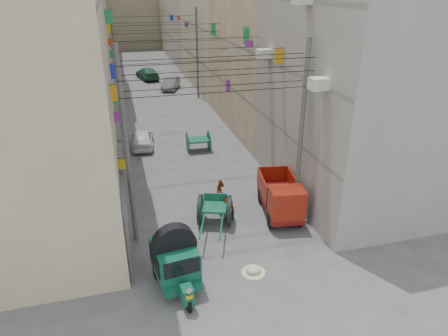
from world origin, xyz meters
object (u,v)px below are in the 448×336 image
object	(u,v)px
distant_car_grey	(171,83)
tonga_cart	(215,210)
second_cart	(198,141)
horse	(226,201)
distant_car_green	(147,73)
distant_car_white	(142,138)
auto_rickshaw	(175,259)
mini_truck	(282,201)
feed_sack	(253,269)

from	to	relation	value
distant_car_grey	tonga_cart	bearing A→B (deg)	-73.83
second_cart	horse	xyz separation A→B (m)	(-0.33, -7.99, 0.03)
distant_car_green	second_cart	bearing A→B (deg)	81.70
distant_car_white	second_cart	bearing A→B (deg)	158.62
auto_rickshaw	second_cart	xyz separation A→B (m)	(3.33, 12.19, -0.42)
tonga_cart	distant_car_green	xyz separation A→B (m)	(-0.20, 31.13, -0.09)
distant_car_white	distant_car_grey	xyz separation A→B (m)	(4.05, 15.33, 0.02)
horse	distant_car_green	world-z (taller)	horse
mini_truck	feed_sack	xyz separation A→B (m)	(-2.45, -3.29, -0.77)
auto_rickshaw	feed_sack	distance (m)	3.03
auto_rickshaw	distant_car_grey	world-z (taller)	auto_rickshaw
distant_car_white	distant_car_green	world-z (taller)	distant_car_green
tonga_cart	feed_sack	bearing A→B (deg)	-61.95
auto_rickshaw	distant_car_white	world-z (taller)	auto_rickshaw
auto_rickshaw	distant_car_grey	bearing A→B (deg)	74.80
auto_rickshaw	distant_car_white	bearing A→B (deg)	82.89
second_cart	feed_sack	bearing A→B (deg)	-90.39
second_cart	tonga_cart	bearing A→B (deg)	-95.15
mini_truck	distant_car_white	bearing A→B (deg)	125.76
auto_rickshaw	mini_truck	bearing A→B (deg)	23.56
auto_rickshaw	feed_sack	bearing A→B (deg)	-9.26
tonga_cart	distant_car_green	bearing A→B (deg)	109.15
tonga_cart	horse	xyz separation A→B (m)	(0.71, 0.67, -0.01)
auto_rickshaw	horse	bearing A→B (deg)	47.01
second_cart	distant_car_white	size ratio (longest dim) A/B	0.44
mini_truck	horse	world-z (taller)	mini_truck
second_cart	distant_car_white	world-z (taller)	second_cart
mini_truck	distant_car_grey	bearing A→B (deg)	101.87
horse	distant_car_white	world-z (taller)	horse
auto_rickshaw	feed_sack	size ratio (longest dim) A/B	4.89
tonga_cart	horse	bearing A→B (deg)	61.91
tonga_cart	distant_car_grey	distance (m)	25.74
mini_truck	distant_car_grey	world-z (taller)	mini_truck
feed_sack	distant_car_white	size ratio (longest dim) A/B	0.16
auto_rickshaw	tonga_cart	size ratio (longest dim) A/B	0.84
distant_car_grey	distant_car_white	bearing A→B (deg)	-84.89
feed_sack	distant_car_grey	bearing A→B (deg)	87.88
auto_rickshaw	mini_truck	size ratio (longest dim) A/B	0.78
tonga_cart	distant_car_green	distance (m)	31.13
second_cart	horse	distance (m)	8.00
feed_sack	distant_car_green	world-z (taller)	distant_car_green
feed_sack	horse	xyz separation A→B (m)	(0.12, 4.28, 0.58)
distant_car_green	distant_car_white	bearing A→B (deg)	72.56
distant_car_white	distant_car_green	distance (m)	20.89
tonga_cart	second_cart	distance (m)	8.72
second_cart	distant_car_green	distance (m)	22.51
second_cart	horse	bearing A→B (deg)	-90.66
auto_rickshaw	horse	world-z (taller)	auto_rickshaw
mini_truck	feed_sack	distance (m)	4.18
tonga_cart	second_cart	xyz separation A→B (m)	(1.05, 8.66, -0.04)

